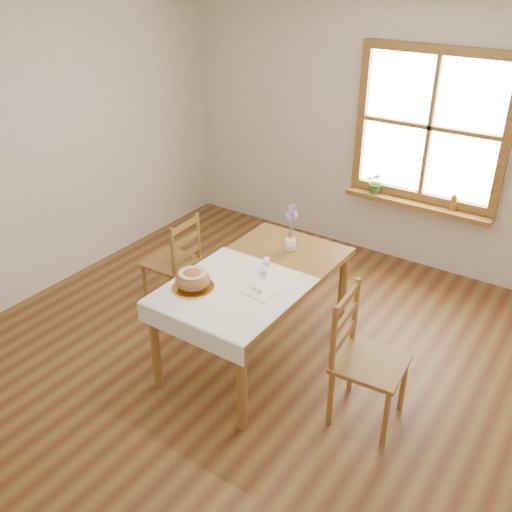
{
  "coord_description": "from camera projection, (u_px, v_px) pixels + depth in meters",
  "views": [
    {
      "loc": [
        2.1,
        -2.79,
        2.94
      ],
      "look_at": [
        0.0,
        0.3,
        0.9
      ],
      "focal_mm": 40.0,
      "sensor_mm": 36.0,
      "label": 1
    }
  ],
  "objects": [
    {
      "name": "ground",
      "position": [
        235.0,
        372.0,
        4.47
      ],
      "size": [
        5.0,
        5.0,
        0.0
      ],
      "primitive_type": "plane",
      "color": "brown",
      "rests_on": "ground"
    },
    {
      "name": "room_walls",
      "position": [
        230.0,
        164.0,
        3.66
      ],
      "size": [
        4.6,
        5.1,
        2.65
      ],
      "color": "silver",
      "rests_on": "ground"
    },
    {
      "name": "window",
      "position": [
        430.0,
        127.0,
        5.32
      ],
      "size": [
        1.46,
        0.08,
        1.46
      ],
      "color": "olive",
      "rests_on": "ground"
    },
    {
      "name": "window_sill",
      "position": [
        417.0,
        204.0,
        5.64
      ],
      "size": [
        1.46,
        0.2,
        0.05
      ],
      "color": "olive",
      "rests_on": "ground"
    },
    {
      "name": "dining_table",
      "position": [
        256.0,
        283.0,
        4.37
      ],
      "size": [
        0.9,
        1.6,
        0.75
      ],
      "color": "olive",
      "rests_on": "ground"
    },
    {
      "name": "table_linen",
      "position": [
        232.0,
        290.0,
        4.11
      ],
      "size": [
        0.91,
        0.99,
        0.01
      ],
      "primitive_type": "cube",
      "color": "white",
      "rests_on": "dining_table"
    },
    {
      "name": "chair_left",
      "position": [
        171.0,
        260.0,
        5.14
      ],
      "size": [
        0.45,
        0.43,
        0.89
      ],
      "primitive_type": null,
      "rotation": [
        0.0,
        0.0,
        -1.52
      ],
      "color": "olive",
      "rests_on": "ground"
    },
    {
      "name": "chair_right",
      "position": [
        371.0,
        361.0,
        3.82
      ],
      "size": [
        0.51,
        0.49,
        0.97
      ],
      "primitive_type": null,
      "rotation": [
        0.0,
        0.0,
        1.65
      ],
      "color": "olive",
      "rests_on": "ground"
    },
    {
      "name": "bread_plate",
      "position": [
        193.0,
        287.0,
        4.12
      ],
      "size": [
        0.37,
        0.37,
        0.02
      ],
      "primitive_type": "cylinder",
      "rotation": [
        0.0,
        0.0,
        -0.29
      ],
      "color": "white",
      "rests_on": "table_linen"
    },
    {
      "name": "bread_loaf",
      "position": [
        193.0,
        278.0,
        4.08
      ],
      "size": [
        0.25,
        0.25,
        0.14
      ],
      "primitive_type": "ellipsoid",
      "color": "#AF6F3E",
      "rests_on": "bread_plate"
    },
    {
      "name": "egg_napkin",
      "position": [
        260.0,
        291.0,
        4.08
      ],
      "size": [
        0.26,
        0.23,
        0.01
      ],
      "primitive_type": "cube",
      "rotation": [
        0.0,
        0.0,
        -0.11
      ],
      "color": "white",
      "rests_on": "table_linen"
    },
    {
      "name": "eggs",
      "position": [
        260.0,
        288.0,
        4.07
      ],
      "size": [
        0.2,
        0.18,
        0.04
      ],
      "primitive_type": null,
      "rotation": [
        0.0,
        0.0,
        -0.11
      ],
      "color": "white",
      "rests_on": "egg_napkin"
    },
    {
      "name": "salt_shaker",
      "position": [
        266.0,
        262.0,
        4.37
      ],
      "size": [
        0.05,
        0.05,
        0.09
      ],
      "primitive_type": "cylinder",
      "rotation": [
        0.0,
        0.0,
        0.08
      ],
      "color": "white",
      "rests_on": "table_linen"
    },
    {
      "name": "pepper_shaker",
      "position": [
        263.0,
        272.0,
        4.23
      ],
      "size": [
        0.06,
        0.06,
        0.1
      ],
      "primitive_type": "cylinder",
      "rotation": [
        0.0,
        0.0,
        0.23
      ],
      "color": "white",
      "rests_on": "table_linen"
    },
    {
      "name": "flower_vase",
      "position": [
        290.0,
        245.0,
        4.64
      ],
      "size": [
        0.09,
        0.09,
        0.09
      ],
      "primitive_type": "cylinder",
      "rotation": [
        0.0,
        0.0,
        0.07
      ],
      "color": "white",
      "rests_on": "dining_table"
    },
    {
      "name": "lavender_bouquet",
      "position": [
        291.0,
        224.0,
        4.55
      ],
      "size": [
        0.15,
        0.15,
        0.28
      ],
      "primitive_type": null,
      "color": "#7A5DA6",
      "rests_on": "flower_vase"
    },
    {
      "name": "potted_plant",
      "position": [
        376.0,
        185.0,
        5.8
      ],
      "size": [
        0.23,
        0.25,
        0.17
      ],
      "primitive_type": "imported",
      "rotation": [
        0.0,
        0.0,
        0.16
      ],
      "color": "#386B2A",
      "rests_on": "window_sill"
    },
    {
      "name": "amber_bottle",
      "position": [
        454.0,
        202.0,
        5.42
      ],
      "size": [
        0.07,
        0.07,
        0.16
      ],
      "primitive_type": "cylinder",
      "rotation": [
        0.0,
        0.0,
        -0.16
      ],
      "color": "#A1621D",
      "rests_on": "window_sill"
    }
  ]
}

